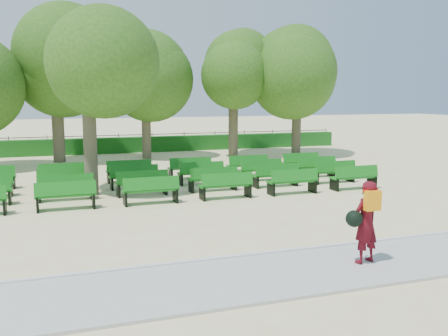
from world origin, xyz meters
The scene contains 9 objects.
ground centered at (0.00, 0.00, 0.00)m, with size 120.00×120.00×0.00m, color beige.
paving centered at (0.00, -7.40, 0.03)m, with size 30.00×2.20×0.06m, color #AEADA9.
curb centered at (0.00, -6.25, 0.05)m, with size 30.00×0.12×0.10m, color silver.
hedge centered at (0.00, 14.00, 0.45)m, with size 26.00×0.70×0.90m, color #175A19.
fence centered at (0.00, 14.40, 0.00)m, with size 26.00×0.10×1.02m, color black, non-canonical shape.
tree_line centered at (0.00, 10.00, 0.00)m, with size 21.80×6.80×7.04m, color #315C18, non-canonical shape.
bench_array centered at (-0.77, 1.72, 0.09)m, with size 1.74×0.58×1.09m.
tree_among centered at (-3.58, 1.64, 3.75)m, with size 3.79×3.79×5.49m.
person centered at (0.90, -7.42, 0.91)m, with size 0.81×0.54×1.63m.
Camera 1 is at (-4.82, -15.44, 3.33)m, focal length 40.00 mm.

